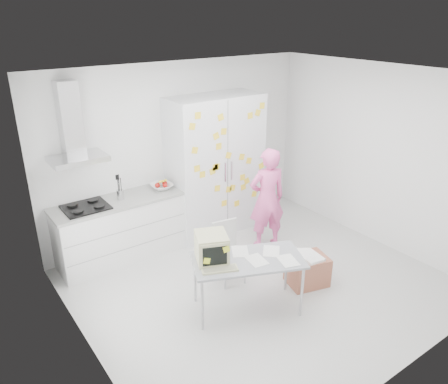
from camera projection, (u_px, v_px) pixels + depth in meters
floor at (260, 284)px, 5.82m from camera, size 4.50×4.00×0.02m
walls at (228, 173)px, 5.83m from camera, size 4.52×4.01×2.70m
ceiling at (268, 76)px, 4.77m from camera, size 4.50×4.00×0.02m
counter_run at (120, 229)px, 6.26m from camera, size 1.84×0.63×1.28m
range_hood at (72, 130)px, 5.54m from camera, size 0.70×0.48×1.01m
tall_cabinet at (215, 166)px, 6.88m from camera, size 1.50×0.68×2.20m
person at (267, 199)px, 6.47m from camera, size 0.65×0.51×1.56m
desk at (225, 254)px, 5.02m from camera, size 1.44×1.10×1.03m
chair at (228, 248)px, 5.76m from camera, size 0.42×0.42×0.83m
cardboard_box at (307, 270)px, 5.75m from camera, size 0.58×0.51×0.43m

